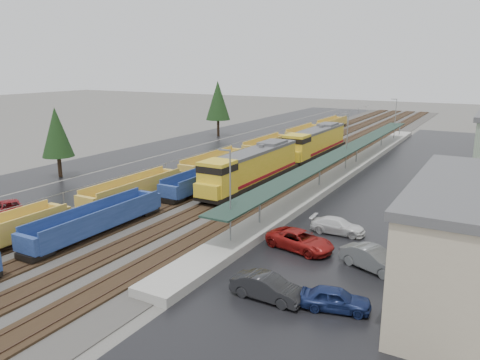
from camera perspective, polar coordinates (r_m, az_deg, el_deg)
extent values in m
cube|color=#302D2B|center=(76.15, 8.08, 3.11)|extent=(20.00, 160.00, 0.08)
cube|color=black|center=(78.47, 4.00, 3.63)|extent=(2.60, 160.00, 0.15)
cube|color=#473326|center=(78.76, 3.53, 3.75)|extent=(0.08, 160.00, 0.07)
cube|color=#473326|center=(78.15, 4.48, 3.66)|extent=(0.08, 160.00, 0.07)
cube|color=black|center=(76.87, 6.70, 3.35)|extent=(2.60, 160.00, 0.15)
cube|color=#473326|center=(77.13, 6.21, 3.48)|extent=(0.08, 160.00, 0.07)
cube|color=#473326|center=(76.58, 7.19, 3.37)|extent=(0.08, 160.00, 0.07)
cube|color=black|center=(75.44, 9.50, 3.05)|extent=(2.60, 160.00, 0.15)
cube|color=#473326|center=(75.66, 8.99, 3.18)|extent=(0.08, 160.00, 0.07)
cube|color=#473326|center=(75.18, 10.01, 3.07)|extent=(0.08, 160.00, 0.07)
cube|color=black|center=(74.20, 12.40, 2.73)|extent=(2.60, 160.00, 0.15)
cube|color=#473326|center=(74.39, 11.87, 2.87)|extent=(0.08, 160.00, 0.07)
cube|color=#473326|center=(73.98, 12.93, 2.75)|extent=(0.08, 160.00, 0.07)
cube|color=black|center=(82.71, -1.64, 4.09)|extent=(10.00, 160.00, 0.02)
cube|color=black|center=(88.23, -7.23, 4.61)|extent=(9.00, 160.00, 0.02)
cube|color=black|center=(61.92, 21.11, -0.24)|extent=(16.00, 100.00, 0.02)
cube|color=#9E9B93|center=(63.80, 12.71, 1.08)|extent=(3.00, 80.00, 0.70)
cylinder|color=gray|center=(40.86, 2.41, -3.59)|extent=(0.16, 0.16, 2.40)
cylinder|color=gray|center=(54.18, 9.67, 0.63)|extent=(0.16, 0.16, 2.40)
cylinder|color=gray|center=(68.20, 14.02, 3.16)|extent=(0.16, 0.16, 2.40)
cylinder|color=gray|center=(82.57, 16.87, 4.80)|extent=(0.16, 0.16, 2.40)
cylinder|color=gray|center=(97.13, 18.89, 5.95)|extent=(0.16, 0.16, 2.40)
cube|color=#1B3127|center=(63.24, 12.84, 3.59)|extent=(2.60, 65.00, 0.15)
cylinder|color=gray|center=(36.05, -1.19, -2.50)|extent=(0.12, 0.12, 8.00)
cube|color=gray|center=(35.40, -1.92, 3.68)|extent=(1.00, 0.15, 0.12)
cylinder|color=gray|center=(63.11, 12.88, 4.31)|extent=(0.12, 0.12, 8.00)
cube|color=gray|center=(62.73, 12.64, 7.87)|extent=(1.00, 0.15, 0.12)
cylinder|color=gray|center=(92.01, 18.38, 6.90)|extent=(0.12, 0.12, 8.00)
cube|color=gray|center=(91.75, 18.26, 9.35)|extent=(1.00, 0.15, 0.12)
cylinder|color=gray|center=(49.02, -20.67, -2.60)|extent=(0.08, 0.08, 2.00)
cylinder|color=gray|center=(54.24, -14.24, -0.57)|extent=(0.08, 0.08, 2.00)
cylinder|color=gray|center=(60.08, -9.00, 1.09)|extent=(0.08, 0.08, 2.00)
cylinder|color=gray|center=(66.37, -4.72, 2.44)|extent=(0.08, 0.08, 2.00)
cylinder|color=gray|center=(72.99, -1.20, 3.55)|extent=(0.08, 0.08, 2.00)
cylinder|color=gray|center=(79.87, 1.74, 4.45)|extent=(0.08, 0.08, 2.00)
cylinder|color=gray|center=(86.94, 4.21, 5.20)|extent=(0.08, 0.08, 2.00)
cylinder|color=gray|center=(94.16, 6.31, 5.83)|extent=(0.08, 0.08, 2.00)
cylinder|color=gray|center=(101.50, 8.12, 6.36)|extent=(0.08, 0.08, 2.00)
cylinder|color=gray|center=(108.93, 9.68, 6.82)|extent=(0.08, 0.08, 2.00)
cylinder|color=gray|center=(116.43, 11.04, 7.21)|extent=(0.08, 0.08, 2.00)
cylinder|color=gray|center=(124.00, 12.24, 7.56)|extent=(0.08, 0.08, 2.00)
cylinder|color=gray|center=(131.62, 13.30, 7.85)|extent=(0.08, 0.08, 2.00)
cylinder|color=gray|center=(139.28, 14.25, 8.12)|extent=(0.08, 0.08, 2.00)
cylinder|color=gray|center=(146.98, 15.10, 8.35)|extent=(0.08, 0.08, 2.00)
cube|color=gray|center=(79.71, 1.75, 5.16)|extent=(0.05, 160.00, 0.05)
ellipsoid|color=#4F604B|center=(217.83, 14.44, 9.82)|extent=(154.00, 110.00, 19.80)
cylinder|color=#332316|center=(64.51, -21.12, 1.52)|extent=(0.50, 0.50, 2.70)
cone|color=black|center=(63.76, -21.47, 5.47)|extent=(3.96, 3.96, 6.30)
cylinder|color=#332316|center=(95.02, -2.67, 6.37)|extent=(0.50, 0.50, 3.30)
cone|color=black|center=(94.45, -2.71, 9.68)|extent=(4.84, 4.84, 7.70)
cube|color=black|center=(55.56, 1.63, 0.06)|extent=(3.07, 20.44, 0.41)
cube|color=gold|center=(56.05, 2.13, 2.00)|extent=(2.86, 16.35, 3.07)
cube|color=gold|center=(48.40, -2.77, 0.31)|extent=(3.07, 3.27, 3.47)
cube|color=black|center=(48.16, -2.79, 1.50)|extent=(3.12, 3.32, 0.72)
cube|color=gold|center=(47.16, -3.95, -1.35)|extent=(2.86, 1.02, 1.43)
cube|color=#59595B|center=(55.74, 2.15, 3.65)|extent=(2.91, 16.35, 0.36)
cube|color=maroon|center=(56.98, 0.83, 0.95)|extent=(0.04, 16.35, 0.36)
cube|color=maroon|center=(55.69, 3.45, 0.61)|extent=(0.04, 16.35, 0.36)
cube|color=black|center=(55.66, 1.63, -0.35)|extent=(2.25, 6.13, 0.61)
cube|color=black|center=(49.64, -2.24, -2.01)|extent=(2.45, 4.09, 0.51)
cube|color=black|center=(61.88, 4.73, 1.17)|extent=(2.45, 4.09, 0.51)
cylinder|color=#59595B|center=(56.58, 2.63, 4.11)|extent=(0.72, 0.72, 0.51)
cube|color=#59595B|center=(59.30, 3.98, 4.50)|extent=(2.45, 4.09, 0.51)
cube|color=black|center=(74.37, 9.25, 3.45)|extent=(3.07, 20.44, 0.41)
cube|color=gold|center=(75.03, 9.57, 4.88)|extent=(2.86, 16.35, 3.07)
cube|color=gold|center=(66.72, 6.90, 4.03)|extent=(3.07, 3.27, 3.47)
cube|color=black|center=(66.55, 6.93, 4.89)|extent=(3.12, 3.32, 0.72)
cube|color=gold|center=(65.24, 6.25, 2.91)|extent=(2.86, 1.02, 1.43)
cube|color=#59595B|center=(74.79, 9.62, 6.12)|extent=(2.91, 16.35, 0.36)
cube|color=maroon|center=(75.72, 8.50, 4.06)|extent=(0.04, 16.35, 0.36)
cube|color=maroon|center=(74.75, 10.58, 3.85)|extent=(0.04, 16.35, 0.36)
cube|color=black|center=(74.45, 9.23, 3.14)|extent=(2.25, 6.13, 0.61)
cube|color=black|center=(67.88, 7.12, 2.26)|extent=(2.45, 4.09, 0.51)
cube|color=black|center=(81.07, 11.01, 4.02)|extent=(2.45, 4.09, 0.51)
cylinder|color=#59595B|center=(75.70, 9.90, 6.43)|extent=(0.72, 0.72, 0.51)
cube|color=#59595B|center=(78.58, 10.66, 6.63)|extent=(2.45, 4.09, 0.51)
cube|color=gold|center=(44.20, -21.15, -3.70)|extent=(2.53, 0.49, 1.36)
cube|color=black|center=(44.09, -21.72, -5.13)|extent=(1.95, 2.14, 0.49)
cube|color=gold|center=(50.65, -12.80, -1.70)|extent=(2.53, 12.68, 0.24)
cube|color=gold|center=(51.23, -13.86, -0.57)|extent=(0.15, 12.68, 1.75)
cube|color=gold|center=(49.63, -11.81, -0.93)|extent=(0.15, 12.68, 1.75)
cube|color=gold|center=(46.06, -18.28, -2.76)|extent=(2.53, 0.49, 1.36)
cube|color=gold|center=(55.30, -8.31, 0.55)|extent=(2.53, 0.49, 1.36)
cube|color=black|center=(46.77, -17.58, -3.70)|extent=(1.95, 2.14, 0.49)
cube|color=black|center=(55.02, -8.71, -0.58)|extent=(1.95, 2.14, 0.49)
cube|color=gold|center=(63.07, -2.99, 1.71)|extent=(2.53, 12.68, 0.24)
cube|color=gold|center=(63.54, -3.93, 2.59)|extent=(0.15, 12.68, 1.75)
cube|color=gold|center=(62.25, -2.05, 2.38)|extent=(0.15, 12.68, 1.75)
cube|color=gold|center=(57.65, -6.48, 1.16)|extent=(2.53, 0.49, 1.36)
cube|color=gold|center=(68.42, -0.06, 3.28)|extent=(2.53, 0.49, 1.36)
cube|color=black|center=(58.41, -6.07, 0.36)|extent=(1.95, 2.14, 0.49)
cube|color=black|center=(68.03, -0.34, 2.38)|extent=(1.95, 2.14, 0.49)
cube|color=gold|center=(76.86, 3.47, 3.93)|extent=(2.53, 12.68, 0.24)
cube|color=gold|center=(77.24, 2.66, 4.65)|extent=(0.15, 12.68, 1.75)
cube|color=gold|center=(76.19, 4.30, 4.50)|extent=(0.15, 12.68, 1.75)
cube|color=gold|center=(71.01, 1.14, 3.68)|extent=(2.53, 0.49, 1.36)
cube|color=gold|center=(82.59, 5.48, 5.07)|extent=(2.53, 0.49, 1.36)
cube|color=black|center=(71.78, 1.40, 3.00)|extent=(1.95, 2.14, 0.49)
cube|color=black|center=(82.13, 5.27, 4.34)|extent=(1.95, 2.14, 0.49)
cube|color=gold|center=(91.40, 7.93, 5.43)|extent=(2.53, 12.68, 0.24)
cube|color=gold|center=(91.73, 7.24, 6.04)|extent=(0.15, 12.68, 1.75)
cube|color=gold|center=(90.84, 8.67, 5.91)|extent=(0.15, 12.68, 1.75)
cube|color=gold|center=(85.32, 6.31, 5.34)|extent=(2.53, 0.49, 1.36)
cube|color=gold|center=(97.36, 9.38, 6.30)|extent=(2.53, 0.49, 1.36)
cube|color=black|center=(86.09, 6.48, 4.76)|extent=(1.95, 2.14, 0.49)
cube|color=black|center=(96.86, 9.22, 5.69)|extent=(1.95, 2.14, 0.49)
cube|color=gold|center=(106.39, 11.17, 6.50)|extent=(2.53, 12.68, 0.24)
cube|color=gold|center=(106.67, 10.57, 7.02)|extent=(0.15, 12.68, 1.75)
cube|color=gold|center=(105.91, 11.82, 6.91)|extent=(0.15, 12.68, 1.75)
cube|color=gold|center=(100.17, 9.99, 6.49)|extent=(2.53, 0.49, 1.36)
cube|color=gold|center=(112.49, 12.26, 7.19)|extent=(2.53, 0.49, 1.36)
cube|color=black|center=(100.94, 10.10, 5.98)|extent=(1.95, 2.14, 0.49)
cube|color=black|center=(111.96, 12.13, 6.66)|extent=(1.95, 2.14, 0.49)
cube|color=navy|center=(41.81, -17.04, -5.35)|extent=(2.48, 13.25, 0.24)
cube|color=navy|center=(42.39, -18.24, -3.96)|extent=(0.14, 13.25, 1.71)
cube|color=navy|center=(40.72, -15.96, -4.52)|extent=(0.14, 13.25, 1.71)
cube|color=navy|center=(37.58, -24.66, -7.17)|extent=(2.48, 0.48, 1.33)
cube|color=navy|center=(46.29, -11.02, -2.25)|extent=(2.48, 0.48, 1.33)
cube|color=black|center=(38.27, -23.70, -8.22)|extent=(1.91, 2.10, 0.48)
cube|color=black|center=(46.08, -11.50, -3.59)|extent=(1.91, 2.10, 0.48)
cube|color=navy|center=(53.96, -4.28, -0.44)|extent=(2.48, 13.25, 0.24)
cube|color=navy|center=(54.41, -5.34, 0.59)|extent=(0.14, 13.25, 1.71)
cube|color=navy|center=(53.12, -3.23, 0.30)|extent=(0.14, 13.25, 1.71)
cube|color=navy|center=(48.47, -8.77, -1.42)|extent=(2.48, 0.48, 1.33)
cube|color=navy|center=(59.43, -0.65, 1.61)|extent=(2.48, 0.48, 1.33)
cube|color=black|center=(49.23, -8.25, -2.31)|extent=(1.91, 2.10, 0.48)
cube|color=black|center=(59.08, -0.97, 0.59)|extent=(1.91, 2.10, 0.48)
cube|color=navy|center=(68.01, 3.50, 2.60)|extent=(2.48, 13.25, 0.24)
cube|color=navy|center=(68.37, 2.61, 3.40)|extent=(0.14, 13.25, 1.71)
cube|color=navy|center=(67.34, 4.42, 3.21)|extent=(0.14, 13.25, 1.71)
cube|color=navy|center=(61.95, 0.73, 2.12)|extent=(2.48, 0.48, 1.33)
cube|color=navy|center=(73.97, 5.83, 4.00)|extent=(2.48, 0.48, 1.33)
cube|color=black|center=(62.72, 1.02, 1.38)|extent=(1.91, 2.10, 0.48)
cube|color=black|center=(73.54, 5.61, 3.19)|extent=(1.91, 2.10, 0.48)
cube|color=navy|center=(83.00, 8.56, 4.54)|extent=(2.48, 13.25, 0.24)
cube|color=navy|center=(83.30, 7.81, 5.20)|extent=(0.14, 13.25, 1.71)
cube|color=navy|center=(82.46, 9.35, 5.05)|extent=(0.14, 13.25, 1.71)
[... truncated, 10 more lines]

